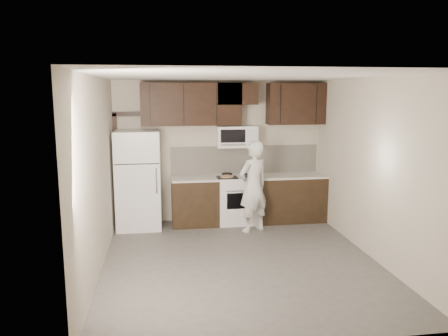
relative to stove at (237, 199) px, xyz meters
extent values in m
plane|color=#504D4B|center=(-0.30, -1.94, -0.46)|extent=(4.50, 4.50, 0.00)
plane|color=#BAAF9E|center=(-0.30, 0.31, 0.89)|extent=(4.00, 0.00, 4.00)
plane|color=white|center=(-0.30, -1.94, 2.24)|extent=(4.50, 4.50, 0.00)
cube|color=black|center=(-0.81, 0.00, -0.03)|extent=(0.87, 0.62, 0.87)
cube|color=black|center=(1.04, 0.00, -0.03)|extent=(1.32, 0.62, 0.87)
cube|color=beige|center=(-0.81, 0.00, 0.43)|extent=(0.87, 0.64, 0.04)
cube|color=beige|center=(1.04, 0.00, 0.43)|extent=(1.32, 0.64, 0.04)
cube|color=white|center=(0.00, 0.00, -0.02)|extent=(0.76, 0.62, 0.89)
cube|color=white|center=(0.00, 0.00, 0.44)|extent=(0.76, 0.62, 0.02)
cube|color=black|center=(0.00, -0.30, 0.04)|extent=(0.50, 0.01, 0.30)
cylinder|color=silver|center=(0.00, -0.34, 0.24)|extent=(0.55, 0.02, 0.02)
cylinder|color=black|center=(-0.18, -0.15, 0.46)|extent=(0.20, 0.20, 0.03)
cylinder|color=black|center=(0.18, -0.15, 0.46)|extent=(0.20, 0.20, 0.03)
cylinder|color=black|center=(-0.18, 0.15, 0.46)|extent=(0.20, 0.20, 0.03)
cylinder|color=black|center=(0.18, 0.15, 0.46)|extent=(0.20, 0.20, 0.03)
cube|color=silver|center=(0.20, 0.30, 0.72)|extent=(2.90, 0.02, 0.54)
cube|color=black|center=(-0.85, 0.14, 1.80)|extent=(1.85, 0.35, 0.78)
cube|color=black|center=(1.15, 0.14, 1.80)|extent=(1.10, 0.35, 0.78)
cube|color=black|center=(0.00, 0.14, 1.99)|extent=(0.76, 0.35, 0.40)
cube|color=white|center=(0.00, 0.12, 1.19)|extent=(0.76, 0.38, 0.40)
cube|color=black|center=(-0.10, -0.07, 1.22)|extent=(0.46, 0.01, 0.24)
cube|color=silver|center=(0.26, -0.07, 1.22)|extent=(0.18, 0.01, 0.24)
cylinder|color=silver|center=(-0.10, -0.10, 1.06)|extent=(0.46, 0.02, 0.02)
cube|color=white|center=(-1.85, -0.05, 0.44)|extent=(0.80, 0.72, 1.80)
cube|color=black|center=(-1.85, -0.41, 0.79)|extent=(0.77, 0.01, 0.02)
cylinder|color=silver|center=(-1.52, -0.44, 0.49)|extent=(0.03, 0.03, 0.45)
cube|color=black|center=(-2.26, 0.27, 0.59)|extent=(0.08, 0.08, 2.10)
cube|color=black|center=(-2.05, 0.27, 1.62)|extent=(0.50, 0.08, 0.08)
cylinder|color=silver|center=(0.18, 0.15, 0.51)|extent=(0.17, 0.17, 0.13)
sphere|color=black|center=(0.18, 0.15, 0.59)|extent=(0.04, 0.04, 0.04)
cylinder|color=black|center=(0.30, 0.20, 0.53)|extent=(0.15, 0.08, 0.02)
cube|color=black|center=(-0.22, -0.16, 0.46)|extent=(0.37, 0.28, 0.02)
cylinder|color=tan|center=(-0.22, -0.16, 0.48)|extent=(0.25, 0.25, 0.02)
imported|color=white|center=(0.18, -0.57, 0.36)|extent=(0.71, 0.62, 1.64)
camera|label=1|loc=(-1.43, -8.00, 2.01)|focal=35.00mm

